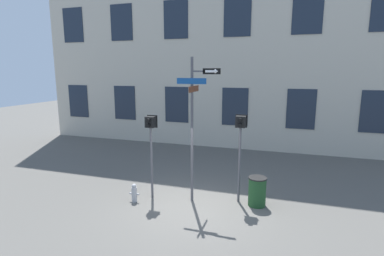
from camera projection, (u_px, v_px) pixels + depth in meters
The scene contains 7 objects.
ground_plane at pixel (191, 208), 9.55m from camera, with size 60.00×60.00×0.00m, color #595651.
building_facade at pixel (238, 17), 15.85m from camera, with size 24.00×0.63×14.24m.
street_sign_pole at pixel (194, 119), 9.59m from camera, with size 1.40×0.98×4.75m.
pedestrian_signal_left at pixel (151, 135), 9.97m from camera, with size 0.37×0.40×2.86m.
pedestrian_signal_right at pixel (240, 135), 9.63m from camera, with size 0.38×0.40×2.93m.
fire_hydrant at pixel (134, 193), 9.99m from camera, with size 0.34×0.18×0.62m.
trash_bin at pixel (257, 191), 9.68m from camera, with size 0.60×0.60×0.96m.
Camera 1 is at (2.77, -8.45, 4.32)m, focal length 28.00 mm.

